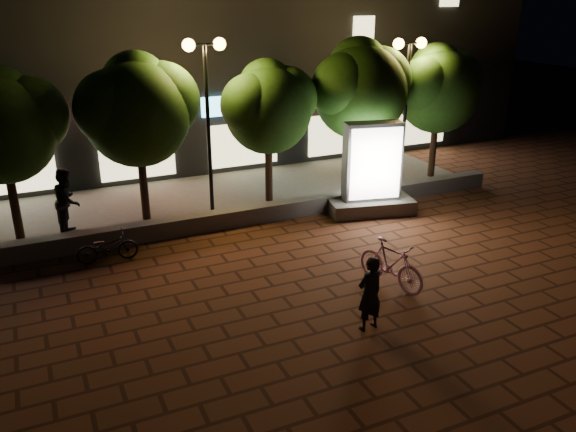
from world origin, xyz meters
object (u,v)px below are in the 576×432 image
tree_right (361,86)px  scooter_parked (107,247)px  ad_kiosk (371,177)px  pedestrian (67,201)px  tree_far_right (439,86)px  street_lamp_right (408,74)px  scooter_pink (391,264)px  rider (370,294)px  street_lamp_left (206,83)px  tree_mid (269,104)px  tree_left (138,107)px  tree_far_left (2,123)px

tree_right → scooter_parked: tree_right is taller
ad_kiosk → pedestrian: ad_kiosk is taller
scooter_parked → tree_far_right: bearing=-75.2°
street_lamp_right → scooter_parked: 11.26m
scooter_pink → pedestrian: pedestrian is taller
tree_right → rider: size_ratio=3.15×
street_lamp_left → pedestrian: (-4.16, 0.05, -3.01)m
street_lamp_right → tree_mid: bearing=177.0°
tree_far_right → street_lamp_left: street_lamp_left is taller
tree_left → scooter_parked: size_ratio=3.22×
scooter_parked → pedestrian: size_ratio=0.81×
street_lamp_right → pedestrian: 11.52m
street_lamp_right → tree_far_left: bearing=178.8°
street_lamp_right → pedestrian: bearing=179.8°
tree_far_right → street_lamp_left: size_ratio=0.92×
tree_far_left → pedestrian: size_ratio=2.47×
tree_mid → pedestrian: 6.59m
ad_kiosk → pedestrian: size_ratio=1.52×
ad_kiosk → scooter_pink: size_ratio=1.52×
tree_left → street_lamp_left: bearing=-7.7°
tree_far_right → street_lamp_right: (-1.55, -0.26, 0.53)m
scooter_pink → scooter_parked: bearing=128.4°
street_lamp_left → scooter_pink: street_lamp_left is taller
tree_far_right → tree_far_left: bearing=-180.0°
tree_mid → ad_kiosk: 3.89m
tree_mid → tree_far_right: (6.50, 0.00, 0.15)m
tree_mid → ad_kiosk: bearing=-40.8°
tree_left → rider: bearing=-70.4°
tree_left → tree_mid: (4.00, -0.00, -0.23)m
tree_mid → ad_kiosk: (2.50, -2.15, -2.07)m
street_lamp_right → scooter_pink: street_lamp_right is taller
scooter_pink → tree_right: bearing=49.0°
tree_far_left → tree_far_right: tree_far_right is taller
tree_left → tree_far_right: bearing=-0.0°
tree_far_left → pedestrian: tree_far_left is taller
tree_left → rider: size_ratio=3.04×
street_lamp_left → tree_left: bearing=172.3°
street_lamp_left → tree_far_right: bearing=1.8°
tree_right → street_lamp_right: (1.64, -0.26, 0.33)m
tree_mid → rider: tree_mid is taller
tree_far_left → scooter_parked: 4.28m
ad_kiosk → tree_mid: bearing=139.2°
tree_mid → tree_right: bearing=0.0°
ad_kiosk → scooter_parked: size_ratio=1.88×
rider → street_lamp_right: bearing=-136.2°
tree_mid → pedestrian: (-6.21, -0.22, -2.20)m
street_lamp_right → pedestrian: street_lamp_right is taller
tree_left → tree_far_right: 10.50m
scooter_parked → tree_far_left: bearing=41.9°
rider → tree_left: bearing=-78.1°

